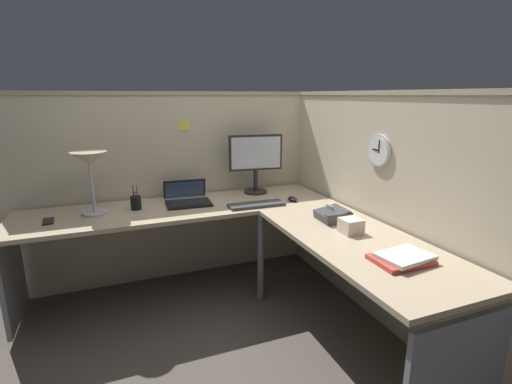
% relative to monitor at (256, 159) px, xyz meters
% --- Properties ---
extents(ground_plane, '(6.80, 6.80, 0.00)m').
position_rel_monitor_xyz_m(ground_plane, '(-0.31, -0.64, -1.02)').
color(ground_plane, '#4C443D').
extents(cubicle_wall_back, '(2.57, 0.12, 1.58)m').
position_rel_monitor_xyz_m(cubicle_wall_back, '(-0.67, 0.23, -0.23)').
color(cubicle_wall_back, beige).
rests_on(cubicle_wall_back, ground).
extents(cubicle_wall_right, '(0.12, 2.37, 1.58)m').
position_rel_monitor_xyz_m(cubicle_wall_right, '(0.56, -0.90, -0.23)').
color(cubicle_wall_right, beige).
rests_on(cubicle_wall_right, ground).
extents(desk, '(2.35, 2.15, 0.73)m').
position_rel_monitor_xyz_m(desk, '(-0.46, -0.69, -0.39)').
color(desk, tan).
rests_on(desk, ground).
extents(monitor, '(0.46, 0.20, 0.50)m').
position_rel_monitor_xyz_m(monitor, '(0.00, 0.00, 0.00)').
color(monitor, '#232326').
rests_on(monitor, desk).
extents(laptop, '(0.36, 0.40, 0.22)m').
position_rel_monitor_xyz_m(laptop, '(-0.61, -0.05, -0.27)').
color(laptop, black).
rests_on(laptop, desk).
extents(keyboard, '(0.43, 0.15, 0.02)m').
position_rel_monitor_xyz_m(keyboard, '(-0.14, -0.38, -0.28)').
color(keyboard, '#38383D').
rests_on(keyboard, desk).
extents(computer_mouse, '(0.06, 0.10, 0.03)m').
position_rel_monitor_xyz_m(computer_mouse, '(0.18, -0.35, -0.28)').
color(computer_mouse, black).
rests_on(computer_mouse, desk).
extents(desk_lamp_dome, '(0.24, 0.24, 0.44)m').
position_rel_monitor_xyz_m(desk_lamp_dome, '(-1.28, -0.14, 0.07)').
color(desk_lamp_dome, '#B7BABF').
rests_on(desk_lamp_dome, desk).
extents(pen_cup, '(0.08, 0.08, 0.18)m').
position_rel_monitor_xyz_m(pen_cup, '(-1.00, -0.13, -0.24)').
color(pen_cup, black).
rests_on(pen_cup, desk).
extents(cell_phone, '(0.08, 0.15, 0.01)m').
position_rel_monitor_xyz_m(cell_phone, '(-1.57, -0.21, -0.29)').
color(cell_phone, black).
rests_on(cell_phone, desk).
extents(office_phone, '(0.20, 0.22, 0.11)m').
position_rel_monitor_xyz_m(office_phone, '(0.20, -0.89, -0.26)').
color(office_phone, '#38383D').
rests_on(office_phone, desk).
extents(book_stack, '(0.30, 0.23, 0.04)m').
position_rel_monitor_xyz_m(book_stack, '(0.17, -1.58, -0.27)').
color(book_stack, '#BF3F38').
rests_on(book_stack, desk).
extents(tissue_box, '(0.12, 0.12, 0.09)m').
position_rel_monitor_xyz_m(tissue_box, '(0.18, -1.13, -0.25)').
color(tissue_box, beige).
rests_on(tissue_box, desk).
extents(wall_clock, '(0.04, 0.22, 0.22)m').
position_rel_monitor_xyz_m(wall_clock, '(0.51, -0.94, 0.17)').
color(wall_clock, '#B7BABF').
extents(pinned_note_leftmost, '(0.09, 0.00, 0.08)m').
position_rel_monitor_xyz_m(pinned_note_leftmost, '(-0.56, 0.18, 0.29)').
color(pinned_note_leftmost, '#EAD84C').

